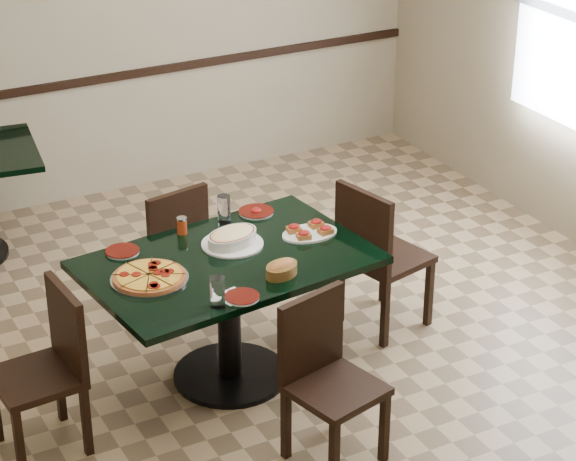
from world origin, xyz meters
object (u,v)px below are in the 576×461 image
lasagna_casserole (232,237)px  bread_basket (282,269)px  chair_right (376,250)px  chair_left (50,362)px  chair_near (325,371)px  chair_far (170,245)px  pepperoni_pizza (149,277)px  bruschetta_platter (310,231)px  main_table (228,289)px

lasagna_casserole → bread_basket: (0.08, -0.43, -0.01)m
chair_right → chair_left: size_ratio=1.07×
lasagna_casserole → bread_basket: 0.44m
chair_near → chair_right: size_ratio=0.93×
chair_far → chair_left: 1.35m
chair_left → bread_basket: (1.21, -0.17, 0.30)m
chair_near → chair_left: chair_left is taller
chair_right → lasagna_casserole: size_ratio=2.67×
bread_basket → chair_right: bearing=2.6°
chair_left → bread_basket: size_ratio=3.80×
chair_right → chair_left: 2.04m
chair_right → pepperoni_pizza: bearing=80.7°
chair_near → bruschetta_platter: bearing=51.8°
main_table → chair_left: 1.05m
chair_left → chair_near: bearing=54.6°
chair_far → lasagna_casserole: (0.12, -0.64, 0.31)m
chair_far → pepperoni_pizza: (-0.43, -0.79, 0.28)m
chair_near → lasagna_casserole: bearing=78.3°
chair_far → pepperoni_pizza: size_ratio=2.16×
chair_far → chair_near: chair_far is taller
chair_far → chair_right: bearing=134.6°
chair_far → chair_left: same height
chair_right → chair_left: bearing=82.5°
main_table → pepperoni_pizza: bearing=176.1°
chair_left → lasagna_casserole: size_ratio=2.50×
chair_near → bruschetta_platter: (0.40, 0.88, 0.29)m
bread_basket → bruschetta_platter: (0.36, 0.34, -0.02)m
chair_near → chair_right: 1.25m
main_table → bread_basket: (0.17, -0.30, 0.22)m
main_table → chair_near: chair_near is taller
chair_left → lasagna_casserole: bearing=98.7°
main_table → chair_near: (0.13, -0.83, -0.08)m
chair_far → bruschetta_platter: bearing=116.3°
main_table → chair_right: chair_right is taller
chair_far → lasagna_casserole: 0.72m
pepperoni_pizza → chair_right: bearing=3.9°
chair_left → lasagna_casserole: (1.13, 0.26, 0.31)m
main_table → chair_right: bearing=-2.0°
lasagna_casserole → bread_basket: bearing=-95.8°
main_table → bread_basket: 0.41m
chair_near → chair_left: 1.36m
chair_left → bruschetta_platter: 1.60m
chair_right → chair_far: bearing=42.4°
chair_right → lasagna_casserole: 0.94m
chair_right → bread_basket: bearing=101.4°
lasagna_casserole → bruschetta_platter: lasagna_casserole is taller
main_table → bruschetta_platter: bearing=-1.3°
chair_near → pepperoni_pizza: chair_near is taller
chair_near → bread_basket: size_ratio=3.77×
bread_basket → pepperoni_pizza: bearing=134.3°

